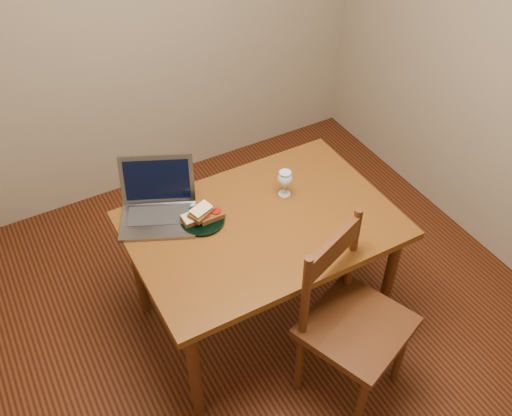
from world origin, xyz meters
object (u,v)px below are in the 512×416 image
table (262,234)px  milk_glass (285,183)px  chair (353,316)px  laptop (158,201)px  plate (202,221)px

table → milk_glass: bearing=32.0°
table → chair: bearing=-74.2°
chair → laptop: 1.10m
milk_glass → laptop: 0.65m
plate → milk_glass: (0.46, -0.02, 0.06)m
table → laptop: size_ratio=2.73×
plate → milk_glass: size_ratio=1.49×
milk_glass → chair: bearing=-93.5°
milk_glass → laptop: bearing=162.7°
table → milk_glass: 0.29m
laptop → plate: bearing=-22.8°
milk_glass → table: bearing=-148.0°
table → chair: (0.16, -0.57, -0.11)m
laptop → milk_glass: bearing=7.7°
chair → laptop: bearing=102.1°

